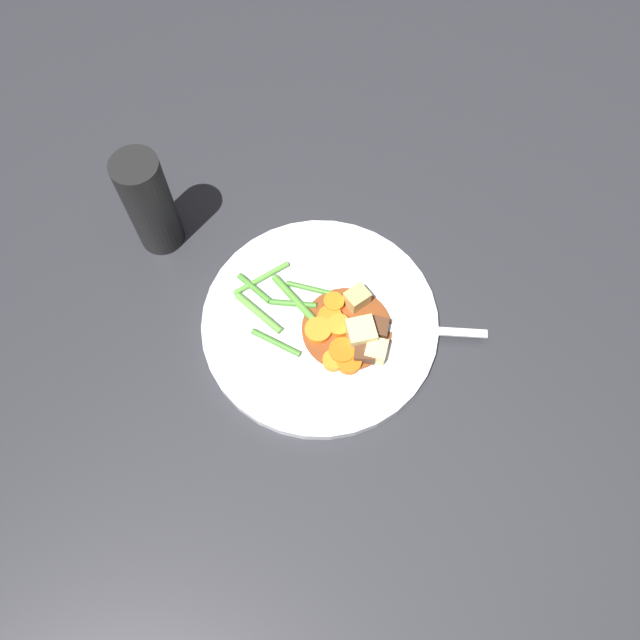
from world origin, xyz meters
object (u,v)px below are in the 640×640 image
(dinner_plate, at_px, (320,323))
(carrot_slice_3, at_px, (333,361))
(carrot_slice_2, at_px, (318,331))
(potato_chunk_1, at_px, (361,333))
(potato_chunk_2, at_px, (357,298))
(fork, at_px, (406,329))
(carrot_slice_5, at_px, (349,362))
(carrot_slice_0, at_px, (337,306))
(pepper_mill, at_px, (149,204))
(carrot_slice_4, at_px, (330,318))
(meat_chunk_0, at_px, (362,354))
(potato_chunk_0, at_px, (376,350))
(carrot_slice_1, at_px, (339,326))
(carrot_slice_6, at_px, (342,351))
(meat_chunk_1, at_px, (377,328))

(dinner_plate, bearing_deg, carrot_slice_3, -33.13)
(carrot_slice_2, xyz_separation_m, potato_chunk_1, (0.04, 0.03, 0.01))
(carrot_slice_2, relative_size, potato_chunk_2, 1.19)
(potato_chunk_2, bearing_deg, fork, 9.13)
(potato_chunk_1, bearing_deg, carrot_slice_2, -146.75)
(carrot_slice_5, relative_size, potato_chunk_1, 0.93)
(dinner_plate, relative_size, carrot_slice_0, 11.47)
(carrot_slice_0, bearing_deg, pepper_mill, -165.44)
(carrot_slice_3, relative_size, potato_chunk_1, 0.79)
(carrot_slice_2, bearing_deg, carrot_slice_4, 90.95)
(meat_chunk_0, bearing_deg, carrot_slice_5, -112.31)
(carrot_slice_5, xyz_separation_m, potato_chunk_0, (0.02, 0.03, 0.00))
(potato_chunk_0, relative_size, potato_chunk_1, 0.81)
(carrot_slice_3, bearing_deg, carrot_slice_5, 36.11)
(potato_chunk_0, bearing_deg, dinner_plate, -172.94)
(carrot_slice_1, bearing_deg, carrot_slice_4, 174.62)
(carrot_slice_5, height_order, carrot_slice_6, carrot_slice_6)
(potato_chunk_0, bearing_deg, potato_chunk_1, 171.71)
(potato_chunk_1, bearing_deg, carrot_slice_5, -72.96)
(carrot_slice_3, distance_m, carrot_slice_5, 0.02)
(potato_chunk_1, bearing_deg, potato_chunk_2, 134.95)
(potato_chunk_0, bearing_deg, carrot_slice_1, -176.22)
(carrot_slice_6, bearing_deg, meat_chunk_0, 30.33)
(carrot_slice_2, bearing_deg, carrot_slice_1, 53.69)
(carrot_slice_5, distance_m, fork, 0.08)
(potato_chunk_2, bearing_deg, carrot_slice_0, -123.54)
(carrot_slice_2, relative_size, carrot_slice_5, 1.07)
(carrot_slice_3, height_order, carrot_slice_6, carrot_slice_6)
(fork, relative_size, pepper_mill, 1.04)
(meat_chunk_1, bearing_deg, carrot_slice_0, -172.54)
(carrot_slice_1, bearing_deg, fork, 39.31)
(carrot_slice_4, relative_size, potato_chunk_1, 0.92)
(carrot_slice_5, bearing_deg, carrot_slice_6, 163.49)
(carrot_slice_3, xyz_separation_m, carrot_slice_6, (0.00, 0.01, 0.00))
(carrot_slice_3, bearing_deg, carrot_slice_2, 156.37)
(potato_chunk_0, xyz_separation_m, pepper_mill, (-0.31, -0.05, 0.05))
(potato_chunk_0, bearing_deg, fork, 79.46)
(fork, bearing_deg, potato_chunk_0, -100.54)
(carrot_slice_3, height_order, meat_chunk_0, meat_chunk_0)
(dinner_plate, height_order, carrot_slice_6, carrot_slice_6)
(dinner_plate, xyz_separation_m, fork, (0.08, 0.06, 0.01))
(carrot_slice_6, bearing_deg, fork, 62.05)
(carrot_slice_2, bearing_deg, pepper_mill, -174.58)
(carrot_slice_6, height_order, potato_chunk_1, potato_chunk_1)
(carrot_slice_0, relative_size, carrot_slice_3, 0.98)
(carrot_slice_1, distance_m, carrot_slice_2, 0.02)
(carrot_slice_5, bearing_deg, carrot_slice_2, 173.53)
(meat_chunk_1, bearing_deg, fork, 43.55)
(carrot_slice_3, distance_m, potato_chunk_1, 0.04)
(potato_chunk_0, bearing_deg, meat_chunk_0, -124.50)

